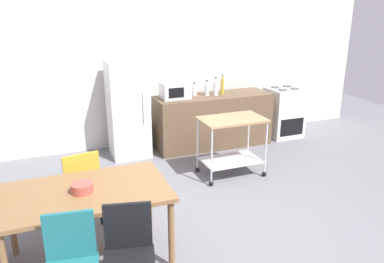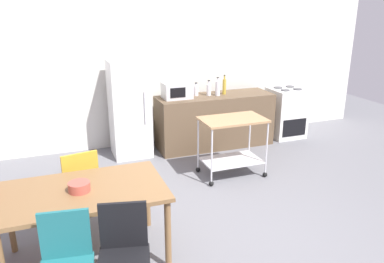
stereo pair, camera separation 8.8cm
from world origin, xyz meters
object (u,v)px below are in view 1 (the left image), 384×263
Objects in this scene: dining_table at (86,198)px; kitchen_cart at (232,137)px; bottle_soda at (222,86)px; fruit_bowl at (82,188)px; microwave at (175,90)px; bottle_sesame_oil at (207,89)px; stove_oven at (283,112)px; refrigerator at (128,109)px; bottle_wine at (216,88)px; bottle_soy_sauce at (194,91)px; chair_mustard at (80,183)px; chair_black at (129,253)px.

dining_table is 2.51m from kitchen_cart.
bottle_soda reaches higher than kitchen_cart.
microwave is at bearing 55.13° from fruit_bowl.
bottle_sesame_oil is 3.46m from fruit_bowl.
bottle_soda is (2.59, 2.51, 0.37)m from dining_table.
stove_oven is 4.67× the size of fruit_bowl.
refrigerator is (-2.90, 0.08, 0.32)m from stove_oven.
dining_table is at bearing -147.01° from stove_oven.
bottle_soda is at bearing 44.13° from dining_table.
refrigerator is at bearing 177.34° from bottle_soda.
bottle_wine is 1.57× the size of fruit_bowl.
dining_table is 6.77× the size of bottle_soy_sauce.
bottle_soy_sauce reaches higher than chair_mustard.
bottle_sesame_oil is at bearing 154.95° from bottle_wine.
bottle_wine is at bearing -19.36° from bottle_soy_sauce.
bottle_wine reaches higher than bottle_sesame_oil.
fruit_bowl is at bearing -132.57° from bottle_sesame_oil.
kitchen_cart is 2.55m from fruit_bowl.
bottle_soda is (1.63, -0.08, 0.26)m from refrigerator.
refrigerator reaches higher than fruit_bowl.
refrigerator reaches higher than bottle_soy_sauce.
bottle_sesame_oil is 0.78× the size of bottle_soda.
stove_oven is at bearing 54.67° from chair_black.
bottle_sesame_oil is (1.34, -0.07, 0.23)m from refrigerator.
bottle_wine reaches higher than stove_oven.
refrigerator is at bearing 179.47° from bottle_soy_sauce.
bottle_soda is (-1.27, 0.01, 0.58)m from stove_oven.
dining_table is 1.63× the size of stove_oven.
dining_table is at bearing -132.48° from bottle_sesame_oil.
bottle_sesame_oil reaches higher than dining_table.
microwave is at bearing -144.27° from chair_mustard.
kitchen_cart is at bearing 30.92° from fruit_bowl.
bottle_soda is at bearing -2.66° from refrigerator.
bottle_soda reaches higher than microwave.
chair_mustard is at bearing 111.91° from chair_black.
microwave is (0.78, -0.07, 0.25)m from refrigerator.
chair_mustard is 2.70× the size of bottle_soda.
bottle_wine is at bearing -4.97° from microwave.
refrigerator is at bearing 69.58° from dining_table.
bottle_sesame_oil is at bearing 47.52° from dining_table.
chair_black is 4.52× the size of fruit_bowl.
microwave is 3.10m from fruit_bowl.
chair_black is at bearing -124.76° from bottle_wine.
stove_oven is at bearing -2.30° from bottle_soy_sauce.
microwave is 1.39× the size of bottle_soda.
microwave is 1.48× the size of bottle_wine.
refrigerator is at bearing 69.22° from fruit_bowl.
microwave is at bearing -170.55° from bottle_soy_sauce.
stove_oven is at bearing -0.49° from bottle_sesame_oil.
bottle_soda reaches higher than fruit_bowl.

